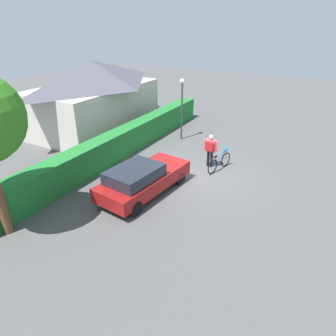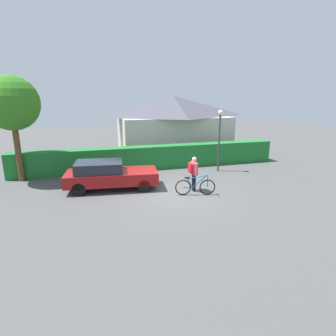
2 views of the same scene
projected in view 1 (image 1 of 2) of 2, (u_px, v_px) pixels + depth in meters
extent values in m
plane|color=#4A4A4A|center=(202.00, 174.00, 14.12)|extent=(60.00, 60.00, 0.00)
cube|color=#1E6D2B|center=(121.00, 142.00, 15.86)|extent=(16.03, 0.90, 1.38)
cube|color=beige|center=(95.00, 108.00, 19.33)|extent=(7.93, 4.61, 2.83)
pyramid|color=#4C4C56|center=(91.00, 73.00, 18.37)|extent=(8.32, 4.85, 1.50)
cube|color=maroon|center=(145.00, 180.00, 12.39)|extent=(4.46, 2.20, 0.56)
cube|color=#1E232D|center=(135.00, 174.00, 11.74)|extent=(2.31, 1.75, 0.49)
cylinder|color=black|center=(152.00, 168.00, 13.98)|extent=(0.61, 0.25, 0.60)
cylinder|color=black|center=(180.00, 178.00, 13.17)|extent=(0.61, 0.25, 0.60)
cylinder|color=black|center=(106.00, 195.00, 11.86)|extent=(0.61, 0.25, 0.60)
cylinder|color=black|center=(136.00, 208.00, 11.05)|extent=(0.61, 0.25, 0.60)
torus|color=black|center=(226.00, 160.00, 14.73)|extent=(0.70, 0.22, 0.71)
torus|color=black|center=(212.00, 167.00, 14.01)|extent=(0.70, 0.22, 0.71)
cylinder|color=#1972B2|center=(222.00, 156.00, 14.38)|extent=(0.69, 0.20, 0.64)
cylinder|color=#1972B2|center=(216.00, 161.00, 14.12)|extent=(0.27, 0.10, 0.46)
cylinder|color=#1972B2|center=(221.00, 153.00, 14.20)|extent=(0.86, 0.24, 0.19)
cylinder|color=#1972B2|center=(215.00, 165.00, 14.15)|extent=(0.42, 0.14, 0.05)
cylinder|color=#1972B2|center=(226.00, 154.00, 14.60)|extent=(0.04, 0.04, 0.60)
cube|color=black|center=(215.00, 157.00, 13.93)|extent=(0.24, 0.15, 0.06)
cylinder|color=#1972B2|center=(227.00, 148.00, 14.45)|extent=(0.15, 0.49, 0.03)
cylinder|color=black|center=(208.00, 158.00, 14.73)|extent=(0.13, 0.13, 0.81)
cylinder|color=black|center=(211.00, 159.00, 14.66)|extent=(0.13, 0.13, 0.81)
cube|color=#DB4C56|center=(211.00, 146.00, 14.39)|extent=(0.20, 0.47, 0.57)
sphere|color=tan|center=(211.00, 137.00, 14.20)|extent=(0.22, 0.22, 0.22)
cylinder|color=#DB4C56|center=(205.00, 144.00, 14.51)|extent=(0.09, 0.09, 0.54)
cylinder|color=#DB4C56|center=(216.00, 146.00, 14.26)|extent=(0.09, 0.09, 0.54)
cube|color=red|center=(209.00, 146.00, 14.25)|extent=(0.16, 0.38, 0.43)
cylinder|color=#38383D|center=(182.00, 112.00, 17.52)|extent=(0.10, 0.10, 3.30)
sphere|color=#F2EDCC|center=(182.00, 81.00, 16.73)|extent=(0.28, 0.28, 0.28)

